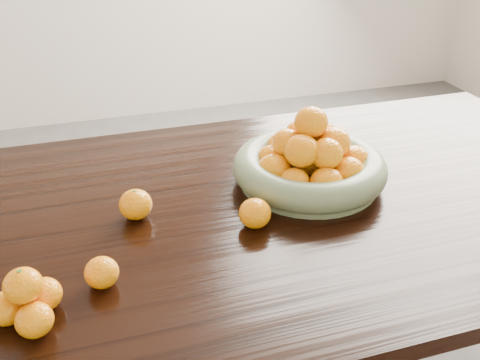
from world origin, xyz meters
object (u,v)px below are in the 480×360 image
object	(u,v)px
fruit_bowl	(310,163)
dining_table	(247,235)
orange_pyramid	(27,302)
loose_orange_0	(136,204)

from	to	relation	value
fruit_bowl	dining_table	bearing A→B (deg)	-163.66
fruit_bowl	orange_pyramid	bearing A→B (deg)	-154.95
dining_table	loose_orange_0	distance (m)	0.28
dining_table	fruit_bowl	xyz separation A→B (m)	(0.18, 0.05, 0.14)
fruit_bowl	orange_pyramid	distance (m)	0.73
orange_pyramid	fruit_bowl	bearing A→B (deg)	25.05
orange_pyramid	loose_orange_0	size ratio (longest dim) A/B	1.69
fruit_bowl	orange_pyramid	xyz separation A→B (m)	(-0.66, -0.31, -0.01)
fruit_bowl	loose_orange_0	xyz separation A→B (m)	(-0.44, -0.03, -0.02)
dining_table	loose_orange_0	bearing A→B (deg)	175.69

